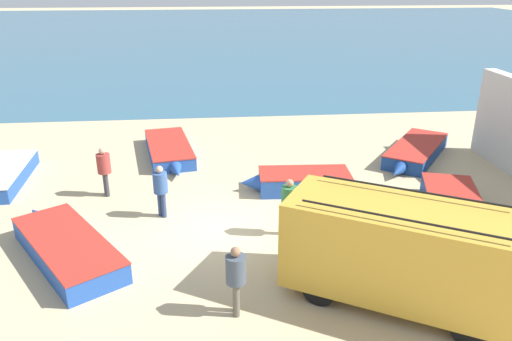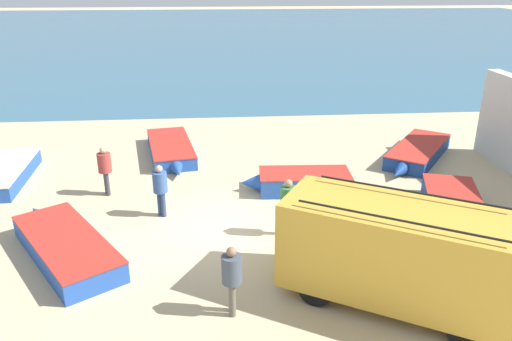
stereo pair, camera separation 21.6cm
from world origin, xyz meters
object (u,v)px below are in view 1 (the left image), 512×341
object	(u,v)px
fishing_rowboat_0	(300,181)
fishing_rowboat_4	(169,150)
parked_van	(403,252)
fisherman_0	(161,187)
fishing_rowboat_1	(66,246)
fishing_rowboat_5	(452,204)
fishing_rowboat_2	(5,174)
fisherman_2	(104,167)
fisherman_3	(289,202)
fisherman_1	(236,275)
fishing_rowboat_3	(415,152)

from	to	relation	value
fishing_rowboat_0	fishing_rowboat_4	world-z (taller)	fishing_rowboat_0
parked_van	fisherman_0	world-z (taller)	parked_van
fishing_rowboat_0	fishing_rowboat_1	world-z (taller)	fishing_rowboat_0
fishing_rowboat_4	fishing_rowboat_5	world-z (taller)	fishing_rowboat_5
fishing_rowboat_2	fishing_rowboat_4	distance (m)	6.04
parked_van	fisherman_0	bearing A→B (deg)	169.73
fisherman_2	fishing_rowboat_1	bearing A→B (deg)	-114.19
fishing_rowboat_4	fishing_rowboat_5	size ratio (longest dim) A/B	1.30
fisherman_3	fisherman_1	bearing A→B (deg)	173.24
fisherman_0	fisherman_2	xyz separation A→B (m)	(-1.98, 1.75, 0.02)
fishing_rowboat_0	fishing_rowboat_2	xyz separation A→B (m)	(-10.36, 1.86, -0.06)
fishing_rowboat_1	fishing_rowboat_3	size ratio (longest dim) A/B	1.03
parked_van	fisherman_0	size ratio (longest dim) A/B	3.27
fishing_rowboat_1	fishing_rowboat_4	xyz separation A→B (m)	(2.22, 7.53, -0.03)
fishing_rowboat_3	fishing_rowboat_1	bearing A→B (deg)	-25.55
fishing_rowboat_0	fishing_rowboat_3	xyz separation A→B (m)	(5.17, 2.67, -0.05)
fishing_rowboat_0	fisherman_0	distance (m)	4.84
fishing_rowboat_4	fisherman_3	bearing A→B (deg)	18.58
fishing_rowboat_4	fisherman_2	size ratio (longest dim) A/B	3.08
fishing_rowboat_2	fishing_rowboat_5	size ratio (longest dim) A/B	1.21
fisherman_1	fisherman_0	bearing A→B (deg)	114.69
fishing_rowboat_0	fisherman_3	distance (m)	3.20
fishing_rowboat_5	fisherman_2	world-z (taller)	fisherman_2
parked_van	fisherman_2	xyz separation A→B (m)	(-7.63, 6.58, -0.27)
fishing_rowboat_0	fishing_rowboat_1	distance (m)	7.79
parked_van	fisherman_1	bearing A→B (deg)	-148.37
fishing_rowboat_3	fisherman_2	world-z (taller)	fisherman_2
parked_van	fishing_rowboat_2	bearing A→B (deg)	174.69
fishing_rowboat_2	fisherman_2	world-z (taller)	fisherman_2
fishing_rowboat_0	fishing_rowboat_3	bearing A→B (deg)	-149.67
fishing_rowboat_3	fisherman_0	world-z (taller)	fisherman_0
parked_van	fishing_rowboat_1	distance (m)	8.50
fishing_rowboat_1	parked_van	bearing A→B (deg)	-142.40
fishing_rowboat_1	fishing_rowboat_4	bearing A→B (deg)	-50.07
fishing_rowboat_1	fishing_rowboat_5	size ratio (longest dim) A/B	1.22
fisherman_3	fishing_rowboat_1	bearing A→B (deg)	115.50
fishing_rowboat_2	fishing_rowboat_5	bearing A→B (deg)	-108.49
fishing_rowboat_4	fisherman_0	xyz separation A→B (m)	(0.13, -5.41, 0.72)
fisherman_1	fisherman_2	size ratio (longest dim) A/B	0.99
parked_van	fishing_rowboat_4	size ratio (longest dim) A/B	1.04
fishing_rowboat_4	fishing_rowboat_2	bearing A→B (deg)	-80.45
fisherman_1	fishing_rowboat_0	bearing A→B (deg)	70.99
fisherman_1	fisherman_3	bearing A→B (deg)	66.40
fishing_rowboat_4	fisherman_0	size ratio (longest dim) A/B	3.13
fishing_rowboat_5	fisherman_0	distance (m)	8.98
fishing_rowboat_0	fishing_rowboat_2	size ratio (longest dim) A/B	0.78
fishing_rowboat_0	fishing_rowboat_5	xyz separation A→B (m)	(4.39, -2.17, -0.02)
parked_van	fishing_rowboat_1	world-z (taller)	parked_van
fishing_rowboat_2	fisherman_1	world-z (taller)	fisherman_1
fisherman_2	parked_van	bearing A→B (deg)	-59.51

